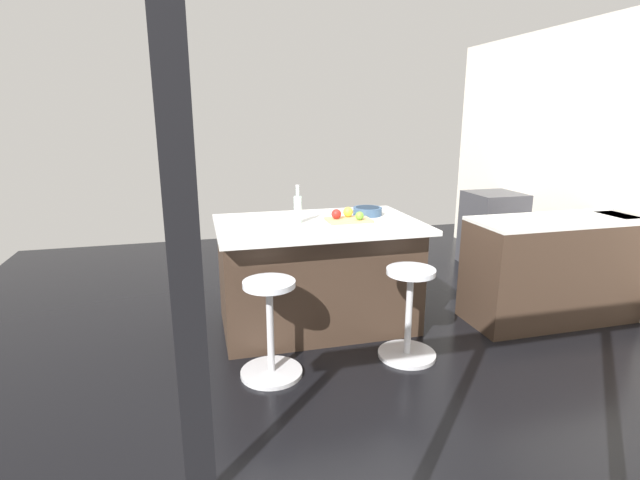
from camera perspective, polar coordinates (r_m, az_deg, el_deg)
ground_plane at (r=4.09m, az=3.69°, el=-11.21°), size 7.17×7.17×0.00m
interior_partition_left at (r=5.18m, az=32.98°, el=7.52°), size 0.15×5.52×2.70m
sink_cabinet at (r=4.99m, az=30.04°, el=-2.62°), size 2.40×0.60×1.21m
oven_range at (r=6.14m, az=20.00°, el=1.21°), size 0.60×0.61×0.90m
kitchen_island at (r=4.08m, az=-0.35°, el=-4.05°), size 1.67×1.10×0.94m
stool_by_window at (r=3.66m, az=10.60°, el=-8.95°), size 0.44×0.44×0.70m
stool_middle at (r=3.38m, az=-5.98°, el=-10.87°), size 0.44×0.44×0.70m
cutting_board at (r=3.95m, az=3.44°, el=2.41°), size 0.36×0.24×0.02m
apple_red at (r=3.94m, az=1.97°, el=3.14°), size 0.08×0.08×0.08m
apple_green at (r=3.90m, az=4.77°, el=2.91°), size 0.07×0.07×0.07m
apple_yellow at (r=4.02m, az=3.39°, el=3.38°), size 0.08×0.08×0.08m
water_bottle at (r=3.86m, az=-2.68°, el=3.84°), size 0.06×0.06×0.31m
fruit_bowl at (r=4.20m, az=5.72°, el=3.51°), size 0.25×0.25×0.07m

